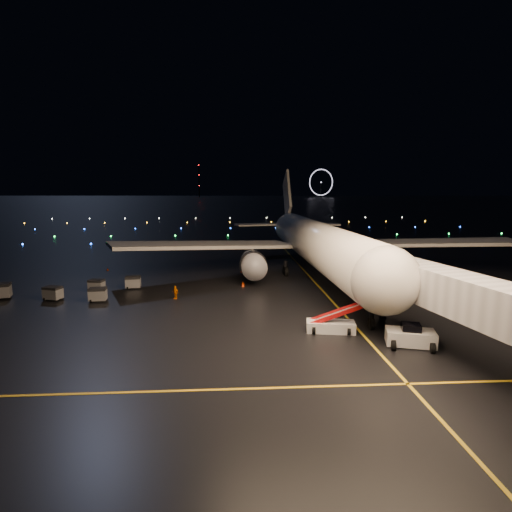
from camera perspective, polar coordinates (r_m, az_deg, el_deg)
The scene contains 19 objects.
ground at distance 334.01m, azimuth -3.65°, elevation 7.16°, with size 2000.00×2000.00×0.00m, color black.
lane_centre at distance 51.64m, azimuth 9.43°, elevation -4.84°, with size 0.25×80.00×0.02m, color gold.
lane_cross at distance 27.44m, azimuth -15.58°, elevation -18.19°, with size 60.00×0.25×0.02m, color gold.
airliner at distance 61.31m, azimuth 7.96°, elevation 5.38°, with size 59.33×56.36×16.81m, color silver, non-canonical shape.
pushback_tug at distance 35.51m, azimuth 21.21°, elevation -10.43°, with size 3.83×2.01×1.82m, color silver.
belt_loader at distance 36.66m, azimuth 10.66°, elevation -8.32°, with size 6.28×1.71×3.04m, color silver, non-canonical shape.
crew_c at distance 47.69m, azimuth -11.45°, elevation -5.12°, with size 0.92×0.38×1.58m, color orange.
safety_cone_0 at distance 52.85m, azimuth -1.90°, elevation -4.12°, with size 0.43×0.43×0.49m, color #F63A06.
safety_cone_1 at distance 61.93m, azimuth -2.03°, elevation -2.12°, with size 0.45×0.45×0.51m, color #F63A06.
safety_cone_2 at distance 53.94m, azimuth -1.87°, elevation -3.84°, with size 0.43×0.43×0.49m, color #F63A06.
safety_cone_3 at distance 67.64m, azimuth -20.43°, elevation -1.76°, with size 0.39×0.39×0.44m, color #F63A06.
ferris_wheel at distance 772.70m, azimuth 9.29°, elevation 10.20°, with size 50.00×4.00×52.00m, color black, non-canonical shape.
radio_mast at distance 776.38m, azimuth -8.14°, elevation 10.67°, with size 1.80×1.80×64.00m, color black.
taxiway_lights at distance 140.32m, azimuth -3.75°, elevation 4.25°, with size 164.00×92.00×0.36m, color black, non-canonical shape.
baggage_cart_0 at distance 49.19m, azimuth -21.67°, elevation -5.15°, with size 1.87×1.31×1.59m, color gray.
baggage_cart_1 at distance 54.07m, azimuth -17.15°, elevation -3.63°, with size 1.88×1.32×1.60m, color gray.
baggage_cart_2 at distance 51.91m, azimuth -27.02°, elevation -4.77°, with size 1.89×1.32×1.60m, color gray.
baggage_cart_3 at distance 54.09m, azimuth -21.82°, elevation -3.93°, with size 1.77×1.24×1.51m, color gray.
baggage_cart_4 at distance 55.54m, azimuth -32.72°, elevation -4.25°, with size 2.16×1.51×1.84m, color gray.
Camera 1 is at (0.55, -33.78, 12.53)m, focal length 28.00 mm.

